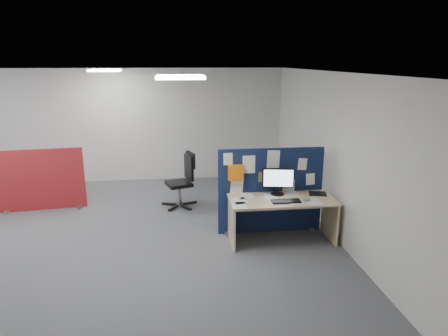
{
  "coord_description": "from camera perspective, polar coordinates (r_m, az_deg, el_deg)",
  "views": [
    {
      "loc": [
        1.94,
        -6.18,
        2.88
      ],
      "look_at": [
        2.76,
        0.69,
        1.0
      ],
      "focal_mm": 32.0,
      "sensor_mm": 36.0,
      "label": 1
    }
  ],
  "objects": [
    {
      "name": "main_desk",
      "position": [
        6.57,
        8.17,
        -5.67
      ],
      "size": [
        1.7,
        0.75,
        0.73
      ],
      "color": "#D3BF87",
      "rests_on": "floor"
    },
    {
      "name": "mouse",
      "position": [
        6.43,
        11.75,
        -4.52
      ],
      "size": [
        0.1,
        0.06,
        0.03
      ],
      "primitive_type": "cube",
      "rotation": [
        0.0,
        0.0,
        0.03
      ],
      "color": "gray",
      "rests_on": "main_desk"
    },
    {
      "name": "wall_back",
      "position": [
        9.99,
        -18.0,
        5.65
      ],
      "size": [
        9.0,
        0.02,
        2.7
      ],
      "primitive_type": "cube",
      "color": "silver",
      "rests_on": "floor"
    },
    {
      "name": "ceiling",
      "position": [
        6.48,
        -24.8,
        12.25
      ],
      "size": [
        9.0,
        7.0,
        0.02
      ],
      "primitive_type": "cube",
      "color": "white",
      "rests_on": "wall_back"
    },
    {
      "name": "paper_tray",
      "position": [
        6.8,
        13.22,
        -3.58
      ],
      "size": [
        0.33,
        0.29,
        0.01
      ],
      "primitive_type": "cube",
      "rotation": [
        0.0,
        0.0,
        -0.27
      ],
      "color": "black",
      "rests_on": "main_desk"
    },
    {
      "name": "ceiling_lights",
      "position": [
        7.04,
        -20.49,
        12.56
      ],
      "size": [
        4.1,
        4.1,
        0.04
      ],
      "color": "white",
      "rests_on": "ceiling"
    },
    {
      "name": "wall_right",
      "position": [
        6.86,
        15.32,
        1.77
      ],
      "size": [
        0.02,
        7.0,
        2.7
      ],
      "primitive_type": "cube",
      "color": "silver",
      "rests_on": "floor"
    },
    {
      "name": "desk_papers",
      "position": [
        6.43,
        6.71,
        -4.43
      ],
      "size": [
        1.42,
        0.82,
        0.0
      ],
      "color": "white",
      "rests_on": "main_desk"
    },
    {
      "name": "office_chair",
      "position": [
        8.04,
        -5.74,
        -1.24
      ],
      "size": [
        0.72,
        0.69,
        1.08
      ],
      "rotation": [
        0.0,
        0.0,
        0.32
      ],
      "color": "black",
      "rests_on": "floor"
    },
    {
      "name": "keyboard",
      "position": [
        6.34,
        8.85,
        -4.7
      ],
      "size": [
        0.45,
        0.19,
        0.02
      ],
      "primitive_type": "cube",
      "rotation": [
        0.0,
        0.0,
        -0.02
      ],
      "color": "black",
      "rests_on": "main_desk"
    },
    {
      "name": "floor",
      "position": [
        7.09,
        -22.36,
        -10.0
      ],
      "size": [
        9.0,
        9.0,
        0.0
      ],
      "primitive_type": "plane",
      "color": "#52555A",
      "rests_on": "ground"
    },
    {
      "name": "navy_divider",
      "position": [
        6.8,
        6.46,
        -3.19
      ],
      "size": [
        1.78,
        0.3,
        1.47
      ],
      "color": "#101A3C",
      "rests_on": "floor"
    },
    {
      "name": "monitor_main",
      "position": [
        6.58,
        7.7,
        -1.74
      ],
      "size": [
        0.51,
        0.21,
        0.45
      ],
      "rotation": [
        0.0,
        0.0,
        -0.18
      ],
      "color": "black",
      "rests_on": "main_desk"
    },
    {
      "name": "red_divider",
      "position": [
        8.58,
        -24.7,
        -1.62
      ],
      "size": [
        1.63,
        0.3,
        1.23
      ],
      "rotation": [
        0.0,
        0.0,
        0.11
      ],
      "color": "maroon",
      "rests_on": "floor"
    }
  ]
}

